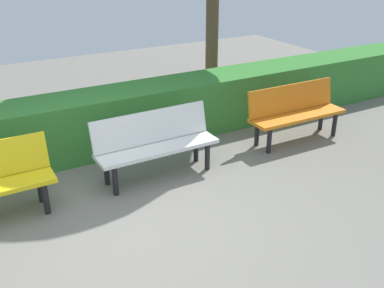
{
  "coord_description": "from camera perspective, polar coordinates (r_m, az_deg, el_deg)",
  "views": [
    {
      "loc": [
        1.31,
        4.03,
        2.88
      ],
      "look_at": [
        -1.21,
        -0.4,
        0.55
      ],
      "focal_mm": 41.92,
      "sensor_mm": 36.0,
      "label": 1
    }
  ],
  "objects": [
    {
      "name": "ground_plane",
      "position": [
        5.12,
        -9.76,
        -10.04
      ],
      "size": [
        16.0,
        16.0,
        0.0
      ],
      "primitive_type": "plane",
      "color": "gray"
    },
    {
      "name": "bench_orange",
      "position": [
        7.12,
        12.99,
        4.23
      ],
      "size": [
        1.61,
        0.48,
        0.86
      ],
      "rotation": [
        0.0,
        0.0,
        -0.01
      ],
      "color": "orange",
      "rests_on": "ground_plane"
    },
    {
      "name": "bench_white",
      "position": [
        5.86,
        -4.7,
        0.33
      ],
      "size": [
        1.64,
        0.49,
        0.86
      ],
      "rotation": [
        0.0,
        0.0,
        0.01
      ],
      "color": "white",
      "rests_on": "ground_plane"
    },
    {
      "name": "hedge_row",
      "position": [
        6.86,
        -8.04,
        3.43
      ],
      "size": [
        11.92,
        0.79,
        0.87
      ],
      "primitive_type": "cube",
      "color": "#387F33",
      "rests_on": "ground_plane"
    }
  ]
}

